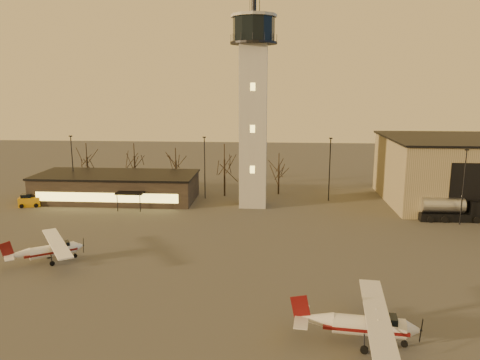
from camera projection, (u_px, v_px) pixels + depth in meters
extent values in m
plane|color=#44423F|center=(238.00, 288.00, 42.81)|extent=(220.00, 220.00, 0.00)
cube|color=#9E9B95|center=(253.00, 128.00, 69.70)|extent=(4.00, 4.00, 24.00)
cylinder|color=black|center=(254.00, 43.00, 67.26)|extent=(6.80, 6.80, 0.30)
cylinder|color=black|center=(254.00, 30.00, 66.89)|extent=(6.00, 6.00, 3.40)
cylinder|color=#9E9B95|center=(254.00, 16.00, 66.51)|extent=(6.60, 6.60, 0.40)
cylinder|color=black|center=(254.00, 5.00, 66.23)|extent=(0.70, 0.70, 2.40)
cube|color=black|center=(117.00, 188.00, 75.24)|extent=(25.00, 10.00, 4.00)
cube|color=black|center=(116.00, 175.00, 74.81)|extent=(25.40, 10.40, 0.30)
cube|color=#EFCC53|center=(106.00, 198.00, 70.42)|extent=(22.00, 0.08, 1.40)
cube|color=black|center=(130.00, 193.00, 68.97)|extent=(4.00, 2.00, 0.20)
cylinder|color=black|center=(73.00, 167.00, 77.16)|extent=(0.16, 0.16, 10.00)
cube|color=black|center=(71.00, 136.00, 76.15)|extent=(0.50, 0.25, 0.18)
cylinder|color=black|center=(205.00, 168.00, 75.59)|extent=(0.16, 0.16, 10.00)
cube|color=black|center=(204.00, 137.00, 74.58)|extent=(0.50, 0.25, 0.18)
cylinder|color=black|center=(330.00, 170.00, 74.16)|extent=(0.16, 0.16, 10.00)
cube|color=black|center=(331.00, 138.00, 73.15)|extent=(0.50, 0.25, 0.18)
cylinder|color=black|center=(463.00, 188.00, 61.30)|extent=(0.16, 0.16, 10.00)
cube|color=black|center=(467.00, 150.00, 60.28)|extent=(0.50, 0.25, 0.18)
cylinder|color=black|center=(88.00, 173.00, 83.45)|extent=(0.28, 0.28, 5.74)
cylinder|color=black|center=(176.00, 175.00, 82.36)|extent=(0.28, 0.28, 5.25)
cylinder|color=black|center=(225.00, 178.00, 77.72)|extent=(0.28, 0.28, 6.16)
cylinder|color=black|center=(279.00, 180.00, 79.15)|extent=(0.28, 0.28, 4.97)
cylinder|color=black|center=(135.00, 172.00, 84.85)|extent=(0.28, 0.28, 5.60)
cylinder|color=silver|center=(368.00, 326.00, 33.43)|extent=(5.21, 1.98, 1.44)
cone|color=silver|center=(412.00, 330.00, 32.90)|extent=(1.14, 1.47, 1.37)
cone|color=silver|center=(315.00, 319.00, 34.06)|extent=(2.77, 1.50, 1.22)
cube|color=black|center=(385.00, 321.00, 33.13)|extent=(1.77, 1.33, 0.77)
cube|color=#550C0D|center=(365.00, 326.00, 33.48)|extent=(6.09, 2.12, 0.24)
cube|color=silver|center=(377.00, 316.00, 33.16)|extent=(2.97, 12.26, 0.15)
cube|color=silver|center=(302.00, 317.00, 34.21)|extent=(1.38, 3.73, 0.09)
cube|color=#550C0D|center=(300.00, 307.00, 34.08)|extent=(1.53, 0.25, 1.87)
cylinder|color=white|center=(53.00, 251.00, 49.07)|extent=(4.40, 3.56, 1.26)
cone|color=white|center=(78.00, 246.00, 50.36)|extent=(1.40, 1.49, 1.20)
cone|color=white|center=(18.00, 255.00, 47.42)|extent=(2.52, 2.19, 1.07)
cube|color=black|center=(62.00, 245.00, 49.46)|extent=(1.78, 1.66, 0.68)
cube|color=#61100D|center=(51.00, 251.00, 48.99)|extent=(5.06, 4.03, 0.21)
cube|color=white|center=(57.00, 243.00, 49.16)|extent=(7.22, 9.63, 0.14)
cube|color=white|center=(8.00, 256.00, 46.98)|extent=(2.53, 3.14, 0.08)
cube|color=#61100D|center=(7.00, 249.00, 46.79)|extent=(1.16, 0.82, 1.64)
cube|color=black|center=(450.00, 216.00, 64.18)|extent=(8.65, 2.58, 1.11)
cube|color=black|center=(475.00, 207.00, 63.73)|extent=(2.07, 2.37, 1.82)
cylinder|color=#A6A6AA|center=(442.00, 205.00, 63.93)|extent=(5.71, 2.23, 2.13)
cube|color=orange|center=(30.00, 202.00, 71.47)|extent=(3.42, 2.40, 1.45)
cube|color=black|center=(27.00, 197.00, 71.23)|extent=(1.77, 1.77, 0.83)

